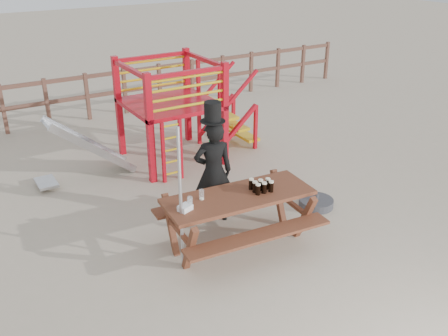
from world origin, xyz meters
TOP-DOWN VIEW (x-y plane):
  - ground at (0.00, 0.00)m, footprint 60.00×60.00m
  - back_fence at (0.00, 7.00)m, footprint 15.09×0.09m
  - playground_fort at (0.12, 3.58)m, footprint 4.71×1.84m
  - picnic_table at (-0.40, 0.13)m, footprint 2.31×1.69m
  - man_with_hat at (-0.33, 0.98)m, footprint 0.71×0.58m
  - metal_pole at (-1.35, 0.09)m, footprint 0.05×0.05m
  - parasol_base at (1.40, 0.42)m, footprint 0.59×0.59m
  - paper_bag at (-1.27, 0.12)m, footprint 0.22×0.19m
  - stout_pints at (-0.06, 0.05)m, footprint 0.30×0.29m
  - empty_glasses at (-1.09, 0.21)m, footprint 0.33×0.20m

SIDE VIEW (x-z plane):
  - ground at x=0.00m, z-range 0.00..0.00m
  - parasol_base at x=1.40m, z-range -0.06..0.20m
  - picnic_table at x=-0.40m, z-range 0.11..0.96m
  - back_fence at x=0.00m, z-range 0.14..1.34m
  - paper_bag at x=-1.27m, z-range 0.85..0.93m
  - man_with_hat at x=-0.33m, z-range -0.10..1.90m
  - empty_glasses at x=-1.09m, z-range 0.84..0.99m
  - stout_pints at x=-0.06m, z-range 0.85..1.02m
  - metal_pole at x=-1.35m, z-range 0.00..2.08m
  - playground_fort at x=0.12m, z-range 0.02..2.12m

